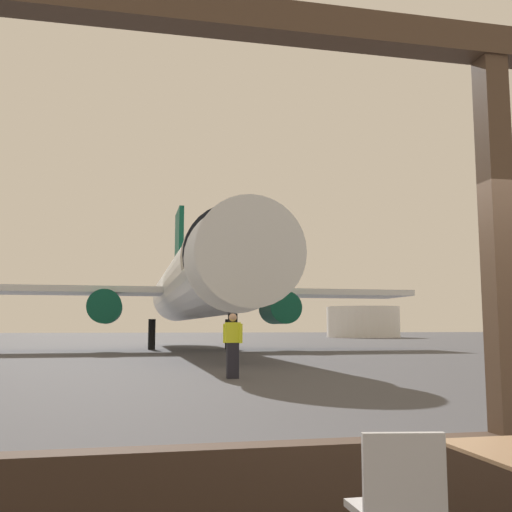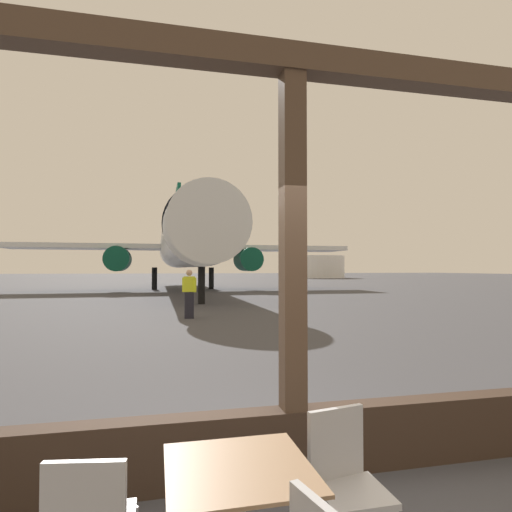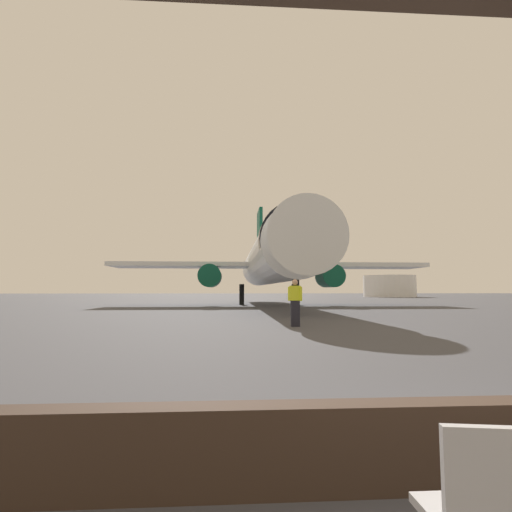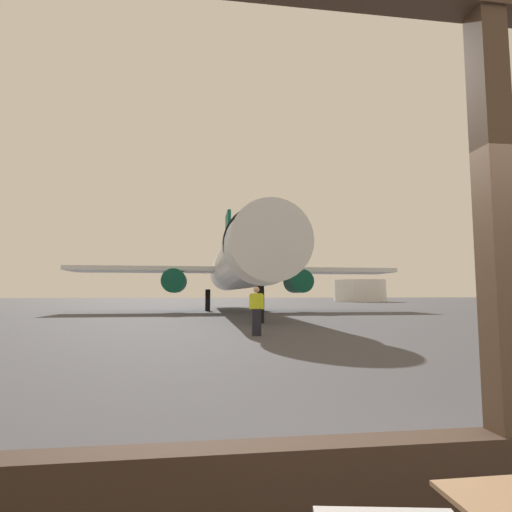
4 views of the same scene
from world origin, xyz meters
The scene contains 6 objects.
ground_plane centered at (0.00, 40.00, 0.00)m, with size 220.00×220.00×0.00m, color #424247.
window_frame centered at (0.00, 0.00, 1.37)m, with size 9.05×0.24×3.75m.
cafe_chair_window_right centered at (-1.47, -1.24, 0.52)m, with size 0.44×0.44×0.86m.
airplane centered at (1.00, 29.87, 3.80)m, with size 27.47×31.23×10.76m.
ground_crew_worker centered at (-0.04, 11.83, 0.90)m, with size 0.49×0.36×1.74m.
fuel_storage_tank centered at (28.37, 71.99, 2.07)m, with size 9.84×9.84×4.14m, color white.
Camera 1 is at (-2.80, -4.06, 1.37)m, focal length 41.51 mm.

